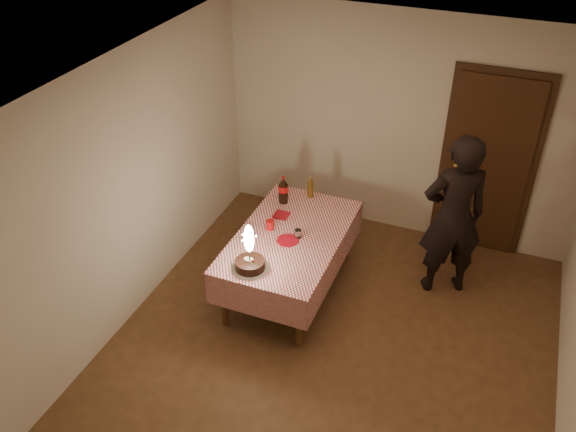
% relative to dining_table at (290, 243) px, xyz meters
% --- Properties ---
extents(ground, '(4.00, 4.50, 0.01)m').
position_rel_dining_table_xyz_m(ground, '(0.68, -0.70, -0.60)').
color(ground, brown).
rests_on(ground, ground).
extents(room_shell, '(4.04, 4.54, 2.62)m').
position_rel_dining_table_xyz_m(room_shell, '(0.71, -0.62, 1.06)').
color(room_shell, beige).
rests_on(room_shell, ground).
extents(dining_table, '(1.02, 1.72, 0.69)m').
position_rel_dining_table_xyz_m(dining_table, '(0.00, 0.00, 0.00)').
color(dining_table, brown).
rests_on(dining_table, ground).
extents(birthday_cake, '(0.35, 0.35, 0.48)m').
position_rel_dining_table_xyz_m(birthday_cake, '(-0.15, -0.63, 0.21)').
color(birthday_cake, white).
rests_on(birthday_cake, dining_table).
extents(red_plate, '(0.22, 0.22, 0.01)m').
position_rel_dining_table_xyz_m(red_plate, '(0.02, -0.10, 0.10)').
color(red_plate, red).
rests_on(red_plate, dining_table).
extents(red_cup, '(0.08, 0.08, 0.10)m').
position_rel_dining_table_xyz_m(red_cup, '(-0.23, 0.03, 0.14)').
color(red_cup, red).
rests_on(red_cup, dining_table).
extents(clear_cup, '(0.07, 0.07, 0.09)m').
position_rel_dining_table_xyz_m(clear_cup, '(0.09, -0.01, 0.14)').
color(clear_cup, white).
rests_on(clear_cup, dining_table).
extents(napkin_stack, '(0.15, 0.15, 0.02)m').
position_rel_dining_table_xyz_m(napkin_stack, '(-0.21, 0.28, 0.10)').
color(napkin_stack, maroon).
rests_on(napkin_stack, dining_table).
extents(cola_bottle, '(0.10, 0.10, 0.32)m').
position_rel_dining_table_xyz_m(cola_bottle, '(-0.29, 0.54, 0.25)').
color(cola_bottle, black).
rests_on(cola_bottle, dining_table).
extents(amber_bottle_left, '(0.06, 0.06, 0.25)m').
position_rel_dining_table_xyz_m(amber_bottle_left, '(-0.06, 0.75, 0.21)').
color(amber_bottle_left, brown).
rests_on(amber_bottle_left, dining_table).
extents(photographer, '(0.77, 0.67, 1.78)m').
position_rel_dining_table_xyz_m(photographer, '(1.48, 0.63, 0.30)').
color(photographer, black).
rests_on(photographer, ground).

